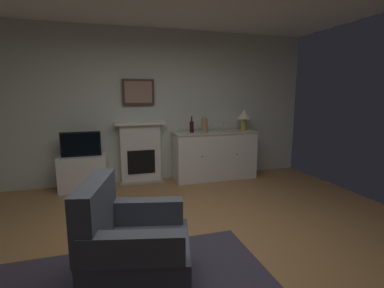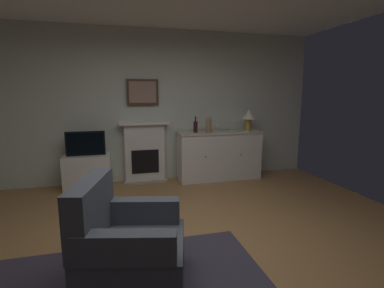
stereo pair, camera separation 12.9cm
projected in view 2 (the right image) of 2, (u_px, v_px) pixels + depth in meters
name	position (u px, v px, depth m)	size (l,w,h in m)	color
ground_plane	(194.00, 260.00, 2.85)	(6.02, 5.50, 0.10)	#9E7042
wall_rear	(156.00, 107.00, 5.20)	(6.02, 0.06, 2.71)	silver
fireplace_unit	(145.00, 152.00, 5.16)	(0.87, 0.30, 1.10)	white
framed_picture	(143.00, 92.00, 5.02)	(0.55, 0.04, 0.45)	#473323
sideboard_cabinet	(219.00, 155.00, 5.34)	(1.56, 0.49, 0.90)	white
table_lamp	(249.00, 116.00, 5.36)	(0.26, 0.26, 0.40)	#B79338
wine_bottle	(196.00, 127.00, 5.13)	(0.08, 0.08, 0.29)	#331419
wine_glass_left	(216.00, 125.00, 5.21)	(0.07, 0.07, 0.16)	silver
wine_glass_center	(222.00, 125.00, 5.23)	(0.07, 0.07, 0.16)	silver
wine_glass_right	(227.00, 125.00, 5.26)	(0.07, 0.07, 0.16)	silver
vase_decorative	(209.00, 125.00, 5.14)	(0.11, 0.11, 0.28)	#9E7F5B
tv_cabinet	(88.00, 172.00, 4.81)	(0.75, 0.42, 0.58)	white
tv_set	(86.00, 143.00, 4.70)	(0.62, 0.07, 0.40)	black
armchair	(126.00, 244.00, 2.32)	(0.96, 0.93, 0.92)	#474C56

